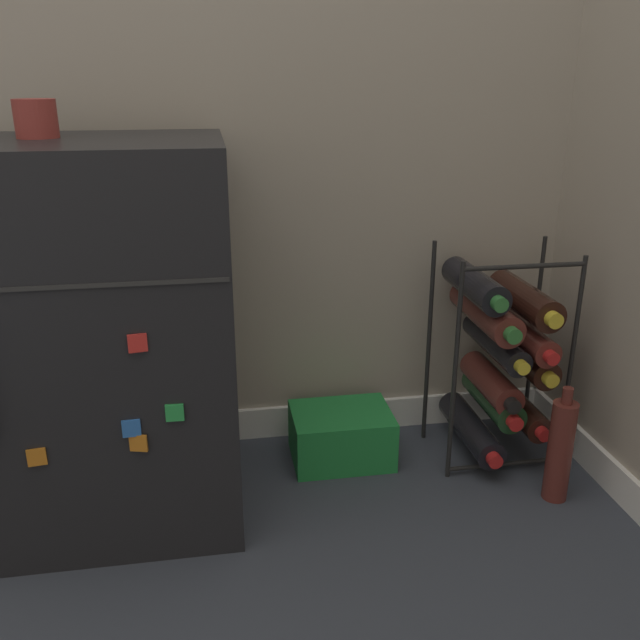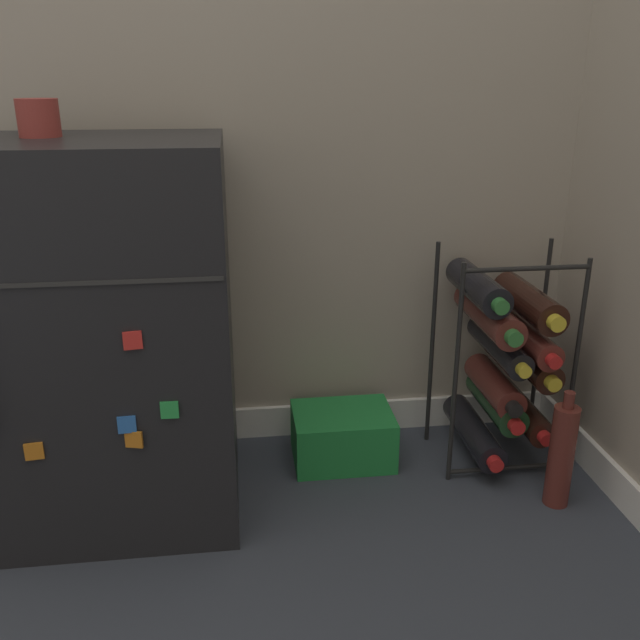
{
  "view_description": "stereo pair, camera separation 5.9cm",
  "coord_description": "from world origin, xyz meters",
  "px_view_note": "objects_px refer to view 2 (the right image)",
  "views": [
    {
      "loc": [
        -0.01,
        -1.12,
        0.99
      ],
      "look_at": [
        0.24,
        0.38,
        0.43
      ],
      "focal_mm": 38.0,
      "sensor_mm": 36.0,
      "label": 1
    },
    {
      "loc": [
        0.04,
        -1.13,
        0.99
      ],
      "look_at": [
        0.24,
        0.38,
        0.43
      ],
      "focal_mm": 38.0,
      "sensor_mm": 36.0,
      "label": 2
    }
  ],
  "objects_px": {
    "soda_box": "(343,436)",
    "loose_bottle_floor": "(561,455)",
    "wine_rack": "(503,358)",
    "mini_fridge": "(111,336)",
    "fridge_top_cup": "(38,118)"
  },
  "relations": [
    {
      "from": "mini_fridge",
      "to": "loose_bottle_floor",
      "type": "bearing_deg",
      "value": -8.06
    },
    {
      "from": "mini_fridge",
      "to": "wine_rack",
      "type": "height_order",
      "value": "mini_fridge"
    },
    {
      "from": "soda_box",
      "to": "loose_bottle_floor",
      "type": "relative_size",
      "value": 0.89
    },
    {
      "from": "wine_rack",
      "to": "loose_bottle_floor",
      "type": "xyz_separation_m",
      "value": [
        0.07,
        -0.23,
        -0.16
      ]
    },
    {
      "from": "mini_fridge",
      "to": "soda_box",
      "type": "height_order",
      "value": "mini_fridge"
    },
    {
      "from": "soda_box",
      "to": "loose_bottle_floor",
      "type": "distance_m",
      "value": 0.56
    },
    {
      "from": "mini_fridge",
      "to": "soda_box",
      "type": "xyz_separation_m",
      "value": [
        0.55,
        0.12,
        -0.36
      ]
    },
    {
      "from": "wine_rack",
      "to": "fridge_top_cup",
      "type": "bearing_deg",
      "value": -177.5
    },
    {
      "from": "mini_fridge",
      "to": "wine_rack",
      "type": "distance_m",
      "value": 0.98
    },
    {
      "from": "mini_fridge",
      "to": "fridge_top_cup",
      "type": "relative_size",
      "value": 10.25
    },
    {
      "from": "loose_bottle_floor",
      "to": "mini_fridge",
      "type": "bearing_deg",
      "value": 171.94
    },
    {
      "from": "wine_rack",
      "to": "loose_bottle_floor",
      "type": "bearing_deg",
      "value": -73.28
    },
    {
      "from": "wine_rack",
      "to": "mini_fridge",
      "type": "bearing_deg",
      "value": -175.01
    },
    {
      "from": "soda_box",
      "to": "loose_bottle_floor",
      "type": "xyz_separation_m",
      "value": [
        0.49,
        -0.27,
        0.06
      ]
    },
    {
      "from": "mini_fridge",
      "to": "wine_rack",
      "type": "xyz_separation_m",
      "value": [
        0.97,
        0.08,
        -0.14
      ]
    }
  ]
}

